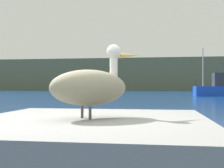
# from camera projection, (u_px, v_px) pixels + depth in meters

# --- Properties ---
(hillside_backdrop) EXTENTS (140.00, 13.86, 8.04)m
(hillside_backdrop) POSITION_uv_depth(u_px,v_px,m) (152.00, 75.00, 77.50)
(hillside_backdrop) COLOR #5B664C
(hillside_backdrop) RESTS_ON ground
(pier_dock) EXTENTS (2.56, 2.68, 0.73)m
(pier_dock) POSITION_uv_depth(u_px,v_px,m) (90.00, 152.00, 3.18)
(pier_dock) COLOR gray
(pier_dock) RESTS_ON ground
(pelican) EXTENTS (1.03, 1.04, 0.83)m
(pelican) POSITION_uv_depth(u_px,v_px,m) (91.00, 86.00, 3.20)
(pelican) COLOR gray
(pelican) RESTS_ON pier_dock
(fishing_boat_blue) EXTENTS (4.73, 2.02, 5.20)m
(fishing_boat_blue) POSITION_uv_depth(u_px,v_px,m) (217.00, 88.00, 31.79)
(fishing_boat_blue) COLOR blue
(fishing_boat_blue) RESTS_ON ground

